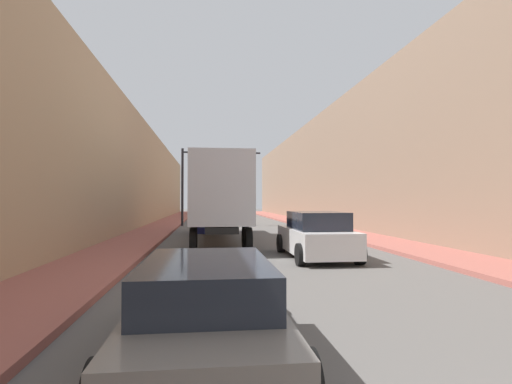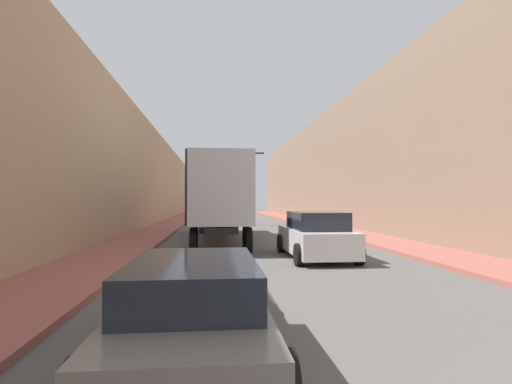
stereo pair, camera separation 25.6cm
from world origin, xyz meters
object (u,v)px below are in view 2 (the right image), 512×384
Objects in this scene: semi_truck at (219,197)px; traffic_signal_gantry at (208,171)px; sedan_car at (194,307)px; suv_car at (316,236)px.

traffic_signal_gantry is (-0.82, 12.12, 2.28)m from semi_truck.
semi_truck is 12.36m from traffic_signal_gantry.
suv_car is (3.83, 8.43, 0.17)m from sedan_car.
semi_truck is 2.78× the size of suv_car.
suv_car is at bearing -63.65° from semi_truck.
traffic_signal_gantry is (-0.31, 27.25, 3.88)m from sedan_car.
traffic_signal_gantry reaches higher than suv_car.
sedan_car is at bearing -91.93° from semi_truck.
sedan_car is 1.03× the size of suv_car.
traffic_signal_gantry is (-4.13, 18.81, 3.71)m from suv_car.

